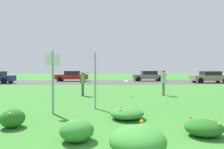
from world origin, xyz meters
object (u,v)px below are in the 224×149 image
at_px(car_gray_center_left, 148,76).
at_px(car_red_center_right, 72,76).
at_px(person_thrower_green_shirt, 83,81).
at_px(frisbee_white, 126,81).
at_px(person_catcher_red_cap_gray_shirt, 163,80).
at_px(car_tan_leftmost, 210,77).
at_px(sign_post_near_path, 53,76).
at_px(sign_post_by_roadside, 95,81).

height_order(car_gray_center_left, car_red_center_right, same).
distance_m(person_thrower_green_shirt, frisbee_white, 2.80).
xyz_separation_m(car_gray_center_left, car_red_center_right, (-10.88, 0.00, 0.00)).
relative_size(person_catcher_red_cap_gray_shirt, car_red_center_right, 0.36).
relative_size(frisbee_white, car_red_center_right, 0.06).
distance_m(person_thrower_green_shirt, car_tan_leftmost, 18.96).
distance_m(sign_post_near_path, car_red_center_right, 21.66).
bearing_deg(car_gray_center_left, car_tan_leftmost, -30.77).
height_order(person_catcher_red_cap_gray_shirt, car_tan_leftmost, person_catcher_red_cap_gray_shirt).
bearing_deg(sign_post_near_path, car_tan_leftmost, 48.66).
bearing_deg(car_red_center_right, person_catcher_red_cap_gray_shirt, -62.68).
bearing_deg(frisbee_white, car_tan_leftmost, 45.63).
bearing_deg(car_gray_center_left, person_catcher_red_cap_gray_shirt, -99.02).
relative_size(car_tan_leftmost, car_gray_center_left, 1.00).
height_order(person_thrower_green_shirt, person_catcher_red_cap_gray_shirt, person_catcher_red_cap_gray_shirt).
relative_size(car_gray_center_left, car_red_center_right, 1.00).
bearing_deg(sign_post_by_roadside, car_red_center_right, 101.05).
bearing_deg(car_gray_center_left, frisbee_white, -107.27).
relative_size(person_thrower_green_shirt, person_catcher_red_cap_gray_shirt, 0.99).
relative_size(person_catcher_red_cap_gray_shirt, car_gray_center_left, 0.36).
relative_size(sign_post_by_roadside, person_catcher_red_cap_gray_shirt, 1.52).
bearing_deg(frisbee_white, person_thrower_green_shirt, 175.71).
xyz_separation_m(car_tan_leftmost, car_gray_center_left, (-6.85, 4.08, 0.00)).
bearing_deg(car_tan_leftmost, person_thrower_green_shirt, -140.86).
relative_size(sign_post_near_path, person_catcher_red_cap_gray_shirt, 1.51).
bearing_deg(car_gray_center_left, person_thrower_green_shirt, -116.06).
bearing_deg(sign_post_near_path, person_catcher_red_cap_gray_shirt, 42.32).
bearing_deg(person_catcher_red_cap_gray_shirt, sign_post_near_path, -137.68).
relative_size(sign_post_by_roadside, person_thrower_green_shirt, 1.52).
relative_size(sign_post_near_path, car_red_center_right, 0.55).
relative_size(sign_post_by_roadside, car_gray_center_left, 0.55).
xyz_separation_m(person_thrower_green_shirt, car_gray_center_left, (7.85, 16.05, -0.23)).
height_order(frisbee_white, car_red_center_right, car_red_center_right).
bearing_deg(car_tan_leftmost, car_gray_center_left, 149.23).
bearing_deg(frisbee_white, sign_post_near_path, -123.10).
height_order(person_catcher_red_cap_gray_shirt, car_red_center_right, person_catcher_red_cap_gray_shirt).
xyz_separation_m(sign_post_near_path, car_gray_center_left, (8.48, 21.51, -0.75)).
relative_size(sign_post_near_path, person_thrower_green_shirt, 1.52).
height_order(sign_post_by_roadside, person_catcher_red_cap_gray_shirt, sign_post_by_roadside).
bearing_deg(sign_post_by_roadside, car_gray_center_left, 71.45).
xyz_separation_m(sign_post_near_path, person_catcher_red_cap_gray_shirt, (5.92, 5.39, -0.50)).
relative_size(person_catcher_red_cap_gray_shirt, frisbee_white, 5.82).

